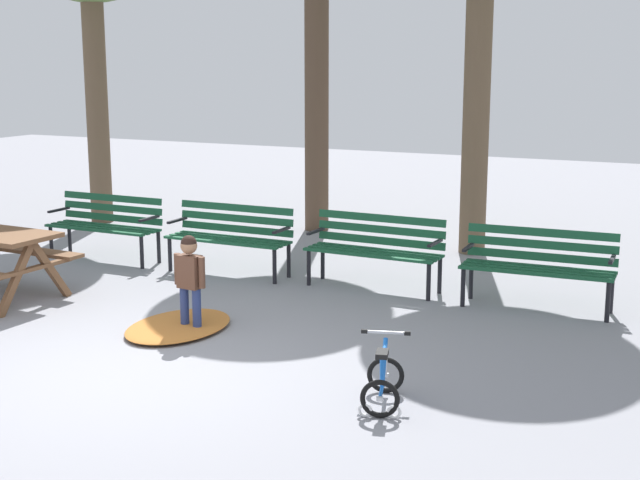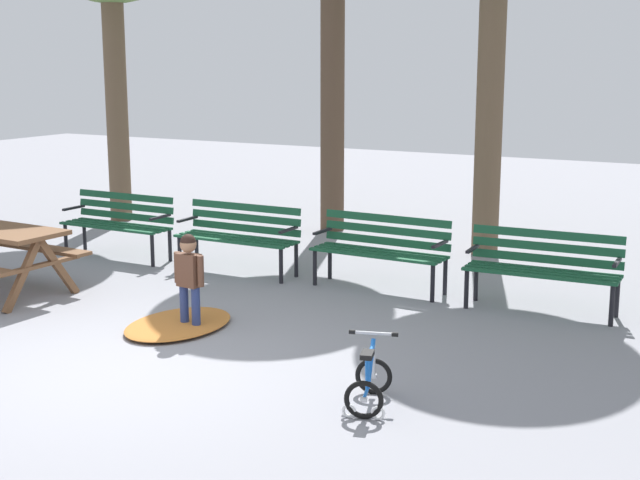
% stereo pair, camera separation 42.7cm
% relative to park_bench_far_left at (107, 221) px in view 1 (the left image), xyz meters
% --- Properties ---
extents(ground, '(36.00, 36.00, 0.00)m').
position_rel_park_bench_far_left_xyz_m(ground, '(2.97, -3.45, -0.51)').
color(ground, gray).
extents(park_bench_far_left, '(1.60, 0.47, 0.85)m').
position_rel_park_bench_far_left_xyz_m(park_bench_far_left, '(0.00, 0.00, 0.00)').
color(park_bench_far_left, '#195133').
rests_on(park_bench_far_left, ground).
extents(park_bench_left, '(1.60, 0.46, 0.85)m').
position_rel_park_bench_far_left_xyz_m(park_bench_left, '(1.90, 0.04, 0.00)').
color(park_bench_left, '#195133').
rests_on(park_bench_left, ground).
extents(park_bench_right, '(1.61, 0.50, 0.85)m').
position_rel_park_bench_far_left_xyz_m(park_bench_right, '(3.80, 0.14, 0.00)').
color(park_bench_right, '#195133').
rests_on(park_bench_right, ground).
extents(park_bench_far_right, '(1.62, 0.53, 0.85)m').
position_rel_park_bench_far_left_xyz_m(park_bench_far_right, '(5.70, 0.09, 0.00)').
color(park_bench_far_right, '#195133').
rests_on(park_bench_far_right, ground).
extents(child_standing, '(0.37, 0.18, 0.97)m').
position_rel_park_bench_far_left_xyz_m(child_standing, '(2.82, -2.24, 0.05)').
color(child_standing, navy).
rests_on(child_standing, ground).
extents(kids_bicycle, '(0.49, 0.62, 0.54)m').
position_rel_park_bench_far_left_xyz_m(kids_bicycle, '(5.24, -3.20, -0.31)').
color(kids_bicycle, black).
rests_on(kids_bicycle, ground).
extents(leaf_pile, '(0.93, 1.31, 0.07)m').
position_rel_park_bench_far_left_xyz_m(leaf_pile, '(2.67, -2.23, -0.48)').
color(leaf_pile, '#B26B2D').
rests_on(leaf_pile, ground).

